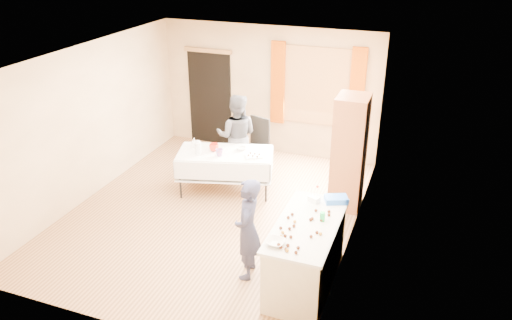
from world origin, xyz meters
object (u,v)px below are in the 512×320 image
at_px(party_table, 225,168).
at_px(chair, 254,157).
at_px(counter, 306,254).
at_px(girl, 248,229).
at_px(cabinet, 349,153).
at_px(woman, 237,136).

distance_m(party_table, chair, 0.91).
bearing_deg(counter, girl, -172.97).
height_order(cabinet, chair, cabinet).
bearing_deg(party_table, girl, -74.99).
bearing_deg(cabinet, party_table, -173.59).
height_order(cabinet, counter, cabinet).
height_order(counter, woman, woman).
height_order(counter, party_table, counter).
bearing_deg(girl, cabinet, 149.75).
height_order(counter, chair, chair).
xyz_separation_m(chair, woman, (-0.27, -0.20, 0.47)).
bearing_deg(party_table, counter, -60.45).
bearing_deg(girl, chair, -170.88).
xyz_separation_m(party_table, woman, (-0.05, 0.67, 0.35)).
bearing_deg(woman, party_table, 80.57).
distance_m(cabinet, counter, 2.29).
bearing_deg(girl, party_table, -159.23).
relative_size(cabinet, woman, 1.21).
height_order(chair, girl, girl).
xyz_separation_m(counter, woman, (-2.05, 2.67, 0.34)).
distance_m(chair, woman, 0.58).
height_order(cabinet, girl, cabinet).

